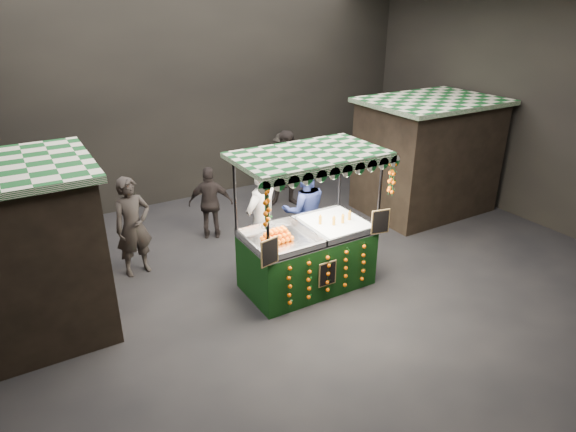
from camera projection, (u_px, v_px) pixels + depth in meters
ground at (298, 286)px, 8.66m from camera, size 12.00×12.00×0.00m
market_hall at (300, 90)px, 7.29m from camera, size 12.10×10.10×5.05m
neighbour_stall_right at (427, 155)px, 11.36m from camera, size 3.00×2.20×2.60m
juice_stall at (309, 248)px, 8.39m from camera, size 2.49×1.47×2.42m
vendor_grey at (261, 222)px, 8.67m from camera, size 0.89×0.76×2.07m
vendor_blue at (304, 210)px, 9.45m from camera, size 1.05×0.92×1.81m
shopper_0 at (133, 227)px, 8.75m from camera, size 0.73×0.54×1.84m
shopper_1 at (288, 169)px, 11.71m from camera, size 1.11×1.03×1.83m
shopper_2 at (211, 203)px, 10.15m from camera, size 0.97×0.74×1.54m
shopper_3 at (283, 161)px, 12.81m from camera, size 1.13×0.99×1.51m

